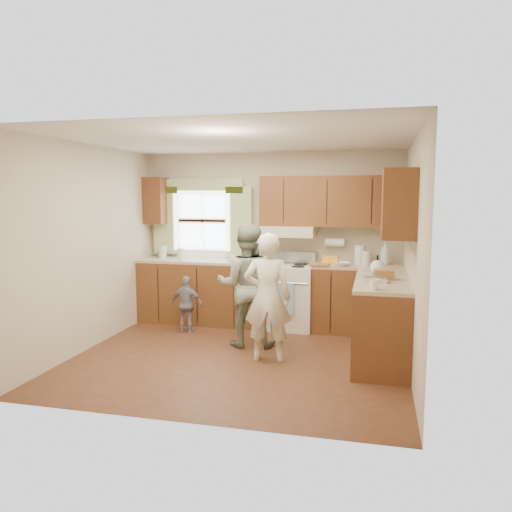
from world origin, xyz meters
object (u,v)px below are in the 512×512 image
(woman_right, at_px, (246,286))
(child, at_px, (187,304))
(woman_left, at_px, (268,297))
(stove, at_px, (287,295))

(woman_right, relative_size, child, 1.95)
(woman_left, relative_size, child, 1.88)
(child, bearing_deg, woman_right, 157.44)
(woman_left, bearing_deg, woman_right, -60.15)
(woman_left, relative_size, woman_right, 0.96)
(stove, xyz_separation_m, woman_left, (0.04, -1.48, 0.27))
(stove, relative_size, woman_left, 0.72)
(stove, distance_m, child, 1.42)
(stove, distance_m, woman_right, 1.07)
(woman_left, bearing_deg, stove, -95.35)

